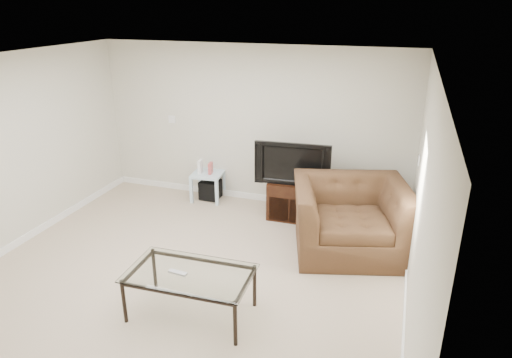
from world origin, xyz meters
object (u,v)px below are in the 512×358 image
(side_table, at_px, (208,186))
(tv_stand, at_px, (293,199))
(subwoofer, at_px, (210,189))
(recliner, at_px, (351,207))
(coffee_table, at_px, (191,293))
(television, at_px, (293,162))

(side_table, bearing_deg, tv_stand, -8.76)
(subwoofer, relative_size, recliner, 0.21)
(coffee_table, bearing_deg, tv_stand, 80.41)
(subwoofer, xyz_separation_m, coffee_table, (1.03, -2.83, 0.09))
(side_table, distance_m, subwoofer, 0.08)
(recliner, bearing_deg, subwoofer, 142.09)
(television, relative_size, side_table, 2.13)
(subwoofer, height_order, recliner, recliner)
(tv_stand, distance_m, side_table, 1.51)
(side_table, height_order, subwoofer, side_table)
(tv_stand, relative_size, subwoofer, 2.30)
(tv_stand, height_order, coffee_table, tv_stand)
(television, bearing_deg, subwoofer, 164.76)
(television, height_order, coffee_table, television)
(tv_stand, bearing_deg, side_table, 170.36)
(side_table, bearing_deg, recliner, -21.41)
(coffee_table, bearing_deg, television, 80.29)
(side_table, distance_m, coffee_table, 3.00)
(subwoofer, xyz_separation_m, recliner, (2.40, -0.97, 0.46))
(tv_stand, height_order, subwoofer, tv_stand)
(tv_stand, bearing_deg, recliner, -38.56)
(recliner, distance_m, coffee_table, 2.34)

